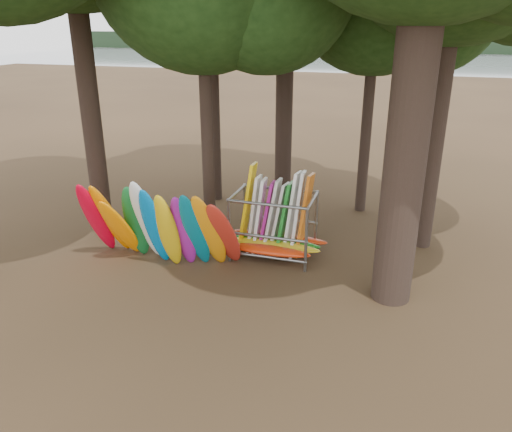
% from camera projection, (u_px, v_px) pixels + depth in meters
% --- Properties ---
extents(ground, '(120.00, 120.00, 0.00)m').
position_uv_depth(ground, '(223.00, 278.00, 14.24)').
color(ground, '#47331E').
rests_on(ground, ground).
extents(lake, '(160.00, 160.00, 0.00)m').
position_uv_depth(lake, '(380.00, 74.00, 67.55)').
color(lake, gray).
rests_on(lake, ground).
extents(far_shore, '(160.00, 4.00, 4.00)m').
position_uv_depth(far_shore, '(398.00, 43.00, 111.24)').
color(far_shore, black).
rests_on(far_shore, ground).
extents(kayak_row, '(4.81, 2.06, 2.86)m').
position_uv_depth(kayak_row, '(159.00, 227.00, 14.52)').
color(kayak_row, red).
rests_on(kayak_row, ground).
extents(storage_rack, '(3.24, 1.58, 2.88)m').
position_uv_depth(storage_rack, '(274.00, 227.00, 15.27)').
color(storage_rack, slate).
rests_on(storage_rack, ground).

